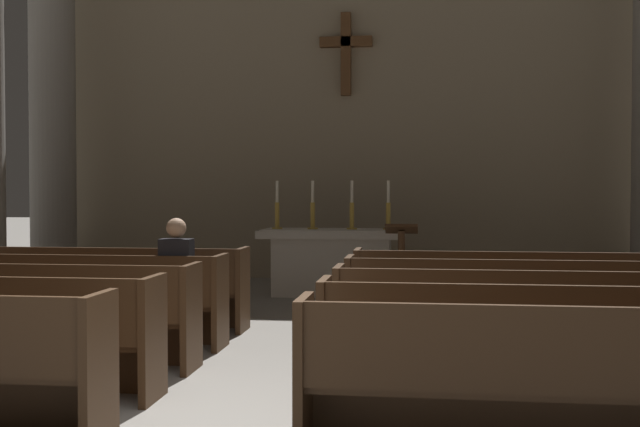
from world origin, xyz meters
name	(u,v)px	position (x,y,z in m)	size (l,w,h in m)	color
pew_left_row_3	(20,314)	(-2.25, 1.95, 0.48)	(3.25, 0.50, 0.95)	#422B19
pew_left_row_4	(69,299)	(-2.25, 2.94, 0.48)	(3.25, 0.50, 0.95)	#422B19
pew_left_row_5	(107,287)	(-2.25, 3.93, 0.48)	(3.25, 0.50, 0.95)	#422B19
pew_right_row_1	(575,383)	(2.25, -0.04, 0.48)	(3.25, 0.50, 0.95)	#422B19
pew_right_row_2	(548,349)	(2.25, 0.95, 0.48)	(3.25, 0.50, 0.95)	#422B19
pew_right_row_3	(529,325)	(2.25, 1.95, 0.48)	(3.25, 0.50, 0.95)	#422B19
pew_right_row_4	(515,307)	(2.25, 2.94, 0.48)	(3.25, 0.50, 0.95)	#422B19
pew_right_row_5	(504,294)	(2.25, 3.93, 0.48)	(3.25, 0.50, 0.95)	#422B19
column_left_fourth	(52,93)	(-5.05, 8.29, 3.30)	(1.18, 1.18, 6.77)	gray
altar	(332,260)	(0.00, 7.13, 0.53)	(2.20, 0.90, 1.01)	#BCB7AD
candlestick_outer_left	(277,213)	(-0.85, 7.13, 1.25)	(0.16, 0.16, 0.74)	#B79338
candlestick_inner_left	(313,213)	(-0.30, 7.13, 1.25)	(0.16, 0.16, 0.74)	#B79338
candlestick_inner_right	(352,213)	(0.30, 7.13, 1.25)	(0.16, 0.16, 0.74)	#B79338
candlestick_outer_right	(388,214)	(0.85, 7.13, 1.25)	(0.16, 0.16, 0.74)	#B79338
apse_with_cross	(347,77)	(0.00, 9.48, 3.66)	(11.35, 0.43, 7.32)	gray
lectern	(401,268)	(1.08, 5.93, 0.55)	(0.44, 0.36, 1.15)	#422B19
lone_worshipper	(179,279)	(-1.09, 2.98, 0.69)	(0.32, 0.43, 1.32)	#26262B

